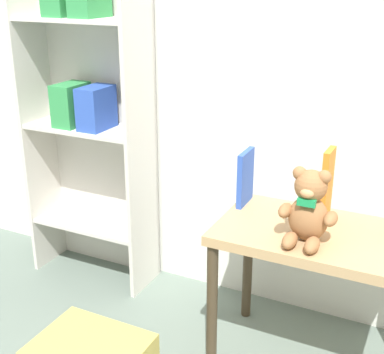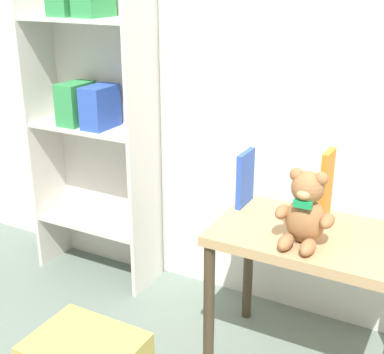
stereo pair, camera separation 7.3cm
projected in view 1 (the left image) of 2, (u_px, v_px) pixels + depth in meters
wall_back at (266, 10)px, 2.04m from camera, size 4.80×0.06×2.50m
bookshelf_side at (90, 106)px, 2.39m from camera, size 0.58×0.24×1.47m
display_table at (315, 252)px, 1.87m from camera, size 0.68×0.42×0.55m
teddy_bear at (308, 209)px, 1.73m from camera, size 0.19×0.18×0.25m
book_standing_blue at (245, 178)px, 2.02m from camera, size 0.02×0.13×0.21m
book_standing_orange at (327, 185)px, 1.88m from camera, size 0.02×0.10×0.26m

